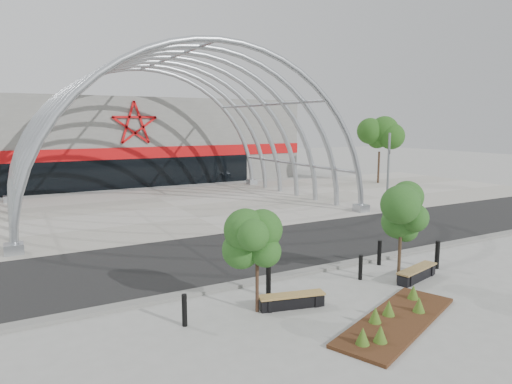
% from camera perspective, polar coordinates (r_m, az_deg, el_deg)
% --- Properties ---
extents(ground, '(140.00, 140.00, 0.00)m').
position_cam_1_polar(ground, '(18.33, 6.12, -9.75)').
color(ground, gray).
rests_on(ground, ground).
extents(road, '(140.00, 7.00, 0.02)m').
position_cam_1_polar(road, '(21.16, 0.66, -7.13)').
color(road, black).
rests_on(road, ground).
extents(forecourt, '(60.00, 17.00, 0.04)m').
position_cam_1_polar(forecourt, '(31.89, -10.00, -1.82)').
color(forecourt, '#A19D91').
rests_on(forecourt, ground).
extents(kerb, '(60.00, 0.50, 0.12)m').
position_cam_1_polar(kerb, '(18.12, 6.58, -9.78)').
color(kerb, slate).
rests_on(kerb, ground).
extents(arena_building, '(34.00, 15.24, 8.00)m').
position_cam_1_polar(arena_building, '(48.74, -17.01, 6.25)').
color(arena_building, slate).
rests_on(arena_building, ground).
extents(vault_canopy, '(20.80, 15.80, 20.36)m').
position_cam_1_polar(vault_canopy, '(31.89, -10.00, -1.83)').
color(vault_canopy, '#A2A8AE').
rests_on(vault_canopy, ground).
extents(planting_bed, '(5.53, 3.52, 0.56)m').
position_cam_1_polar(planting_bed, '(14.36, 17.02, -14.89)').
color(planting_bed, '#33190D').
rests_on(planting_bed, ground).
extents(signal_pole, '(0.35, 0.72, 5.12)m').
position_cam_1_polar(signal_pole, '(30.17, 16.19, 2.46)').
color(signal_pole, gray).
rests_on(signal_pole, ground).
extents(street_tree_0, '(1.45, 1.45, 3.32)m').
position_cam_1_polar(street_tree_0, '(13.79, 0.14, -5.60)').
color(street_tree_0, '#331E14').
rests_on(street_tree_0, ground).
extents(street_tree_1, '(1.48, 1.48, 3.50)m').
position_cam_1_polar(street_tree_1, '(17.15, 17.72, -2.71)').
color(street_tree_1, black).
rests_on(street_tree_1, ground).
extents(bench_0, '(2.18, 0.94, 0.45)m').
position_cam_1_polar(bench_0, '(14.81, 4.48, -13.42)').
color(bench_0, black).
rests_on(bench_0, ground).
extents(bench_1, '(2.26, 1.03, 0.46)m').
position_cam_1_polar(bench_1, '(18.19, 19.47, -9.61)').
color(bench_1, black).
rests_on(bench_1, ground).
extents(bollard_0, '(0.15, 0.15, 0.95)m').
position_cam_1_polar(bollard_0, '(13.62, -8.93, -14.39)').
color(bollard_0, black).
rests_on(bollard_0, ground).
extents(bollard_1, '(0.17, 0.17, 1.05)m').
position_cam_1_polar(bollard_1, '(15.57, 1.57, -11.06)').
color(bollard_1, black).
rests_on(bollard_1, ground).
extents(bollard_2, '(0.15, 0.15, 0.94)m').
position_cam_1_polar(bollard_2, '(17.55, 12.93, -9.17)').
color(bollard_2, black).
rests_on(bollard_2, ground).
extents(bollard_3, '(0.16, 0.16, 1.02)m').
position_cam_1_polar(bollard_3, '(19.45, 15.17, -7.35)').
color(bollard_3, black).
rests_on(bollard_3, ground).
extents(bollard_4, '(0.18, 0.18, 1.13)m').
position_cam_1_polar(bollard_4, '(19.70, 21.71, -7.30)').
color(bollard_4, black).
rests_on(bollard_4, ground).
extents(bg_tree_1, '(2.70, 2.70, 5.91)m').
position_cam_1_polar(bg_tree_1, '(44.74, 15.21, 6.46)').
color(bg_tree_1, '#312116').
rests_on(bg_tree_1, ground).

